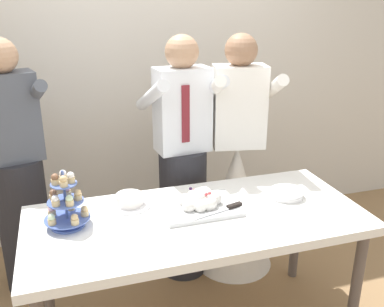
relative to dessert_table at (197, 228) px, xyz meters
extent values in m
cube|color=beige|center=(0.00, 1.38, 0.75)|extent=(5.20, 0.10, 2.90)
cube|color=white|center=(0.00, 0.00, 0.05)|extent=(1.80, 0.80, 0.05)
cylinder|color=#564C47|center=(0.82, -0.32, -0.34)|extent=(0.06, 0.06, 0.72)
cylinder|color=#564C47|center=(-0.82, 0.32, -0.34)|extent=(0.06, 0.06, 0.72)
cylinder|color=#564C47|center=(0.82, 0.32, -0.34)|extent=(0.06, 0.06, 0.72)
cylinder|color=#4C66B2|center=(-0.66, 0.10, 0.08)|extent=(0.17, 0.17, 0.01)
cylinder|color=#4C66B2|center=(-0.66, 0.10, 0.23)|extent=(0.01, 0.01, 0.31)
cylinder|color=#4C66B2|center=(-0.66, 0.10, 0.12)|extent=(0.23, 0.23, 0.01)
cylinder|color=#D1B784|center=(-0.57, 0.09, 0.14)|extent=(0.04, 0.04, 0.03)
sphere|color=#D6B27A|center=(-0.57, 0.09, 0.16)|extent=(0.04, 0.04, 0.04)
cylinder|color=#D1B784|center=(-0.64, 0.18, 0.14)|extent=(0.04, 0.04, 0.03)
sphere|color=#EAB7C6|center=(-0.64, 0.18, 0.16)|extent=(0.04, 0.04, 0.04)
cylinder|color=#D1B784|center=(-0.73, 0.15, 0.14)|extent=(0.04, 0.04, 0.03)
sphere|color=#EAB7C6|center=(-0.73, 0.15, 0.16)|extent=(0.04, 0.04, 0.04)
cylinder|color=#D1B784|center=(-0.74, 0.05, 0.14)|extent=(0.04, 0.04, 0.03)
sphere|color=beige|center=(-0.74, 0.05, 0.16)|extent=(0.04, 0.04, 0.04)
cylinder|color=#D1B784|center=(-0.63, 0.02, 0.14)|extent=(0.04, 0.04, 0.03)
sphere|color=#D6B27A|center=(-0.63, 0.02, 0.16)|extent=(0.04, 0.04, 0.04)
cylinder|color=#4C66B2|center=(-0.66, 0.10, 0.21)|extent=(0.18, 0.18, 0.01)
cylinder|color=#D1B784|center=(-0.60, 0.09, 0.23)|extent=(0.04, 0.04, 0.03)
sphere|color=#D6B27A|center=(-0.60, 0.09, 0.25)|extent=(0.04, 0.04, 0.04)
cylinder|color=#D1B784|center=(-0.65, 0.16, 0.23)|extent=(0.04, 0.04, 0.03)
sphere|color=#EAB7C6|center=(-0.65, 0.16, 0.25)|extent=(0.04, 0.04, 0.04)
cylinder|color=#D1B784|center=(-0.72, 0.13, 0.23)|extent=(0.04, 0.04, 0.03)
sphere|color=brown|center=(-0.72, 0.13, 0.25)|extent=(0.04, 0.04, 0.04)
cylinder|color=#D1B784|center=(-0.71, 0.06, 0.23)|extent=(0.04, 0.04, 0.03)
sphere|color=white|center=(-0.71, 0.06, 0.25)|extent=(0.04, 0.04, 0.04)
cylinder|color=#D1B784|center=(-0.64, 0.04, 0.23)|extent=(0.04, 0.04, 0.03)
sphere|color=beige|center=(-0.64, 0.04, 0.25)|extent=(0.04, 0.04, 0.04)
cylinder|color=#4C66B2|center=(-0.66, 0.10, 0.31)|extent=(0.13, 0.13, 0.01)
cylinder|color=#D1B784|center=(-0.62, 0.10, 0.33)|extent=(0.04, 0.04, 0.03)
sphere|color=white|center=(-0.62, 0.10, 0.35)|extent=(0.04, 0.04, 0.04)
cylinder|color=#D1B784|center=(-0.66, 0.14, 0.33)|extent=(0.04, 0.04, 0.03)
sphere|color=white|center=(-0.66, 0.14, 0.35)|extent=(0.04, 0.04, 0.04)
cylinder|color=#D1B784|center=(-0.70, 0.10, 0.33)|extent=(0.04, 0.04, 0.03)
sphere|color=brown|center=(-0.70, 0.10, 0.35)|extent=(0.04, 0.04, 0.04)
cylinder|color=#D1B784|center=(-0.66, 0.06, 0.33)|extent=(0.04, 0.04, 0.03)
sphere|color=#D6B27A|center=(-0.66, 0.06, 0.35)|extent=(0.04, 0.04, 0.04)
cube|color=silver|center=(0.03, 0.07, 0.09)|extent=(0.42, 0.31, 0.02)
sphere|color=white|center=(0.12, 0.07, 0.13)|extent=(0.09, 0.09, 0.09)
sphere|color=white|center=(0.08, 0.13, 0.13)|extent=(0.09, 0.09, 0.09)
sphere|color=white|center=(0.02, 0.14, 0.12)|extent=(0.07, 0.07, 0.07)
sphere|color=white|center=(-0.04, 0.10, 0.12)|extent=(0.07, 0.07, 0.07)
sphere|color=white|center=(-0.04, 0.04, 0.12)|extent=(0.08, 0.08, 0.08)
sphere|color=white|center=(0.02, 0.01, 0.12)|extent=(0.07, 0.07, 0.07)
sphere|color=white|center=(0.07, 0.02, 0.13)|extent=(0.09, 0.09, 0.09)
sphere|color=white|center=(0.03, 0.07, 0.14)|extent=(0.11, 0.11, 0.11)
sphere|color=#2D1938|center=(-0.01, 0.11, 0.19)|extent=(0.02, 0.02, 0.02)
sphere|color=#B21923|center=(0.02, 0.11, 0.17)|extent=(0.02, 0.02, 0.02)
sphere|color=#DB474C|center=(0.06, 0.02, 0.18)|extent=(0.02, 0.02, 0.02)
sphere|color=#DB474C|center=(0.05, 0.06, 0.18)|extent=(0.02, 0.02, 0.02)
sphere|color=#B21923|center=(0.03, 0.07, 0.18)|extent=(0.02, 0.02, 0.02)
sphere|color=#DB474C|center=(0.08, 0.03, 0.18)|extent=(0.02, 0.02, 0.02)
cube|color=silver|center=(0.06, -0.05, 0.10)|extent=(0.23, 0.08, 0.00)
cube|color=black|center=(0.21, -0.01, 0.11)|extent=(0.09, 0.05, 0.02)
cylinder|color=white|center=(0.57, 0.07, 0.08)|extent=(0.19, 0.19, 0.01)
cylinder|color=white|center=(0.56, 0.06, 0.09)|extent=(0.19, 0.19, 0.01)
cylinder|color=white|center=(0.56, 0.07, 0.10)|extent=(0.19, 0.19, 0.01)
cylinder|color=white|center=(0.57, 0.06, 0.11)|extent=(0.19, 0.19, 0.01)
cylinder|color=white|center=(-0.32, 0.23, 0.08)|extent=(0.24, 0.24, 0.01)
cylinder|color=white|center=(-0.32, 0.23, 0.11)|extent=(0.15, 0.15, 0.06)
cylinder|color=#232328|center=(0.10, 0.63, -0.24)|extent=(0.32, 0.32, 0.92)
cube|color=white|center=(0.10, 0.63, 0.49)|extent=(0.36, 0.23, 0.54)
sphere|color=tan|center=(0.10, 0.63, 0.85)|extent=(0.21, 0.21, 0.21)
cylinder|color=white|center=(-0.10, 0.61, 0.60)|extent=(0.12, 0.49, 0.28)
cylinder|color=white|center=(0.28, 0.65, 0.60)|extent=(0.12, 0.49, 0.28)
cube|color=maroon|center=(0.09, 0.53, 0.49)|extent=(0.05, 0.02, 0.36)
cone|color=white|center=(0.48, 0.60, -0.24)|extent=(0.56, 0.56, 0.92)
cube|color=white|center=(0.48, 0.60, 0.49)|extent=(0.37, 0.26, 0.54)
sphere|color=#997054|center=(0.48, 0.60, 0.85)|extent=(0.21, 0.21, 0.21)
cylinder|color=white|center=(0.32, 0.64, 0.60)|extent=(0.17, 0.49, 0.28)
cylinder|color=white|center=(0.69, 0.57, 0.60)|extent=(0.17, 0.49, 0.28)
cylinder|color=#232328|center=(-0.94, 0.77, -0.24)|extent=(0.32, 0.32, 0.92)
cube|color=#4C515B|center=(-0.94, 0.77, 0.49)|extent=(0.38, 0.28, 0.54)
cylinder|color=#4C515B|center=(-0.78, 0.82, 0.60)|extent=(0.19, 0.49, 0.28)
cube|color=navy|center=(-0.96, 0.67, 0.49)|extent=(0.05, 0.02, 0.36)
camera|label=1|loc=(-0.64, -1.94, 1.19)|focal=40.44mm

